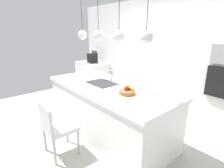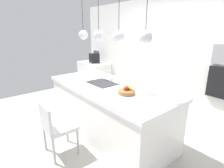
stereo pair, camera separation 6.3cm
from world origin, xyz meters
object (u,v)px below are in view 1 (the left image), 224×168
(fruit_bowl, at_px, (127,91))
(oven, at_px, (223,83))
(coffee_machine, at_px, (92,58))
(chair_near, at_px, (56,126))

(fruit_bowl, bearing_deg, oven, 64.45)
(coffee_machine, distance_m, chair_near, 3.28)
(fruit_bowl, height_order, oven, oven)
(fruit_bowl, height_order, coffee_machine, coffee_machine)
(oven, bearing_deg, fruit_bowl, -115.55)
(chair_near, bearing_deg, coffee_machine, 135.33)
(coffee_machine, xyz_separation_m, chair_near, (2.30, -2.27, -0.55))
(oven, xyz_separation_m, chair_near, (-1.34, -2.57, -0.48))
(fruit_bowl, distance_m, oven, 1.81)
(chair_near, bearing_deg, fruit_bowl, 59.00)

